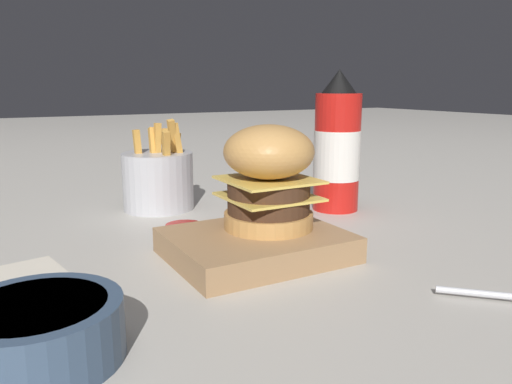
{
  "coord_description": "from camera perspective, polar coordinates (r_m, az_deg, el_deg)",
  "views": [
    {
      "loc": [
        0.29,
        0.56,
        0.2
      ],
      "look_at": [
        0.01,
        0.06,
        0.08
      ],
      "focal_mm": 35.0,
      "sensor_mm": 36.0,
      "label": 1
    }
  ],
  "objects": [
    {
      "name": "parchment_square",
      "position": [
        0.6,
        -26.23,
        -9.02
      ],
      "size": [
        0.13,
        0.13,
        0.0
      ],
      "color": "beige",
      "rests_on": "ground_plane"
    },
    {
      "name": "serving_board",
      "position": [
        0.6,
        0.0,
        -6.06
      ],
      "size": [
        0.2,
        0.16,
        0.03
      ],
      "color": "#A37A51",
      "rests_on": "ground_plane"
    },
    {
      "name": "burger",
      "position": [
        0.61,
        1.46,
        1.84
      ],
      "size": [
        0.11,
        0.11,
        0.13
      ],
      "color": "tan",
      "rests_on": "serving_board"
    },
    {
      "name": "ketchup_puddle",
      "position": [
        0.75,
        -8.24,
        -3.68
      ],
      "size": [
        0.05,
        0.05,
        0.0
      ],
      "color": "#9E140F",
      "rests_on": "ground_plane"
    },
    {
      "name": "ground_plane",
      "position": [
        0.66,
        -1.9,
        -5.88
      ],
      "size": [
        6.0,
        6.0,
        0.0
      ],
      "primitive_type": "plane",
      "color": "#B7B2A8"
    },
    {
      "name": "ketchup_bottle",
      "position": [
        0.83,
        9.25,
        4.96
      ],
      "size": [
        0.08,
        0.08,
        0.23
      ],
      "color": "red",
      "rests_on": "ground_plane"
    },
    {
      "name": "fries_basket",
      "position": [
        0.85,
        -11.1,
        1.42
      ],
      "size": [
        0.12,
        0.12,
        0.15
      ],
      "color": "#B7B7BC",
      "rests_on": "ground_plane"
    },
    {
      "name": "side_bowl",
      "position": [
        0.42,
        -23.69,
        -14.3
      ],
      "size": [
        0.13,
        0.13,
        0.05
      ],
      "color": "#384C66",
      "rests_on": "ground_plane"
    }
  ]
}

